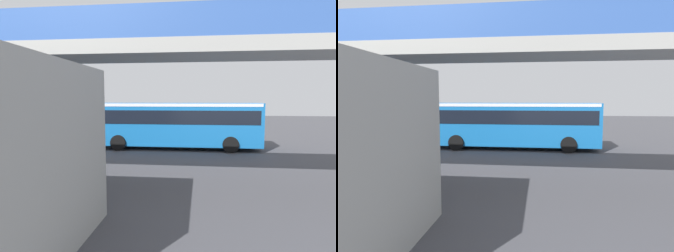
# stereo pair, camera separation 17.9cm
# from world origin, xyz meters

# --- Properties ---
(ground) EXTENTS (80.00, 80.00, 0.00)m
(ground) POSITION_xyz_m (0.00, 0.00, 0.00)
(ground) COLOR #424247
(city_bus) EXTENTS (11.54, 2.85, 3.15)m
(city_bus) POSITION_xyz_m (-0.92, 1.14, 1.88)
(city_bus) COLOR #196BB7
(city_bus) RESTS_ON ground
(parked_van) EXTENTS (4.80, 2.17, 2.05)m
(parked_van) POSITION_xyz_m (9.19, 4.49, 1.18)
(parked_van) COLOR #33478C
(parked_van) RESTS_ON ground
(bicycle_green) EXTENTS (1.77, 0.44, 0.96)m
(bicycle_green) POSITION_xyz_m (10.42, 2.04, 0.37)
(bicycle_green) COLOR black
(bicycle_green) RESTS_ON ground
(traffic_sign) EXTENTS (0.08, 0.60, 2.80)m
(traffic_sign) POSITION_xyz_m (2.24, -4.22, 1.89)
(traffic_sign) COLOR slate
(traffic_sign) RESTS_ON ground
(lane_dash_leftmost) EXTENTS (2.00, 0.20, 0.01)m
(lane_dash_leftmost) POSITION_xyz_m (-6.00, -2.50, 0.00)
(lane_dash_leftmost) COLOR silver
(lane_dash_leftmost) RESTS_ON ground
(lane_dash_left) EXTENTS (2.00, 0.20, 0.01)m
(lane_dash_left) POSITION_xyz_m (-2.00, -2.50, 0.00)
(lane_dash_left) COLOR silver
(lane_dash_left) RESTS_ON ground
(lane_dash_centre) EXTENTS (2.00, 0.20, 0.01)m
(lane_dash_centre) POSITION_xyz_m (2.00, -2.50, 0.00)
(lane_dash_centre) COLOR silver
(lane_dash_centre) RESTS_ON ground
(lane_dash_right) EXTENTS (2.00, 0.20, 0.01)m
(lane_dash_right) POSITION_xyz_m (6.00, -2.50, 0.00)
(lane_dash_right) COLOR silver
(lane_dash_right) RESTS_ON ground
(pedestrian_overpass) EXTENTS (30.73, 2.60, 6.54)m
(pedestrian_overpass) POSITION_xyz_m (0.00, 9.88, 4.86)
(pedestrian_overpass) COLOR #9E9E99
(pedestrian_overpass) RESTS_ON ground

